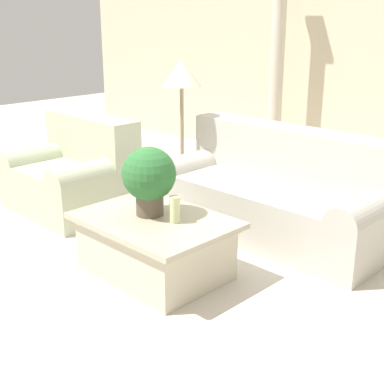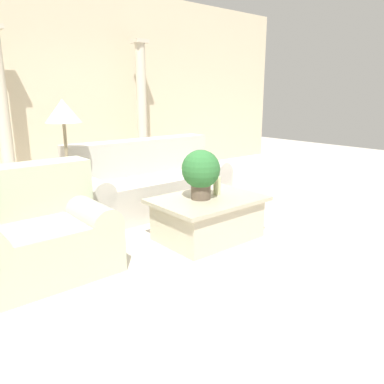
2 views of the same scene
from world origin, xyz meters
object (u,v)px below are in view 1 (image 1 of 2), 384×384
coffee_table (155,245)px  floor_lamp (182,83)px  potted_plant (149,177)px  loveseat (74,173)px  sofa_long (276,193)px

coffee_table → floor_lamp: (-0.97, 1.23, 0.99)m
potted_plant → floor_lamp: bearing=126.5°
loveseat → floor_lamp: (0.66, 0.83, 0.86)m
coffee_table → floor_lamp: floor_lamp is taller
sofa_long → floor_lamp: (-1.10, -0.06, 0.86)m
sofa_long → loveseat: 1.97m
sofa_long → potted_plant: size_ratio=4.12×
loveseat → potted_plant: size_ratio=2.29×
coffee_table → potted_plant: 0.51m
coffee_table → potted_plant: (-0.08, 0.02, 0.50)m
potted_plant → floor_lamp: (-0.89, 1.20, 0.49)m
loveseat → potted_plant: (1.55, -0.37, 0.37)m
coffee_table → sofa_long: bearing=83.9°
floor_lamp → potted_plant: bearing=-53.5°
loveseat → floor_lamp: bearing=51.8°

